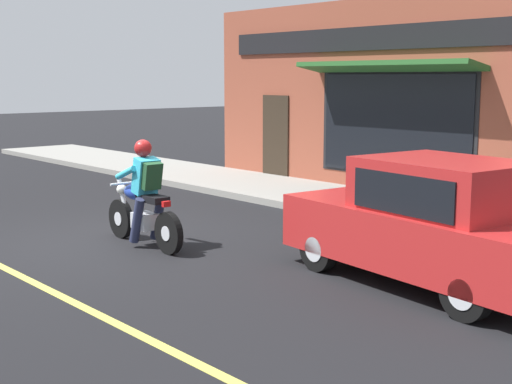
# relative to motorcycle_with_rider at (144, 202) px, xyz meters

# --- Properties ---
(ground_plane) EXTENTS (80.00, 80.00, 0.00)m
(ground_plane) POSITION_rel_motorcycle_with_rider_xyz_m (-0.32, 0.63, -0.68)
(ground_plane) COLOR black
(sidewalk_curb) EXTENTS (2.60, 22.00, 0.14)m
(sidewalk_curb) POSITION_rel_motorcycle_with_rider_xyz_m (4.98, 3.63, -0.61)
(sidewalk_curb) COLOR gray
(sidewalk_curb) RESTS_ON ground
(storefront_building) EXTENTS (1.25, 9.00, 4.20)m
(storefront_building) POSITION_rel_motorcycle_with_rider_xyz_m (6.50, 1.29, 1.43)
(storefront_building) COLOR brown
(storefront_building) RESTS_ON ground
(motorcycle_with_rider) EXTENTS (0.56, 2.02, 1.62)m
(motorcycle_with_rider) POSITION_rel_motorcycle_with_rider_xyz_m (0.00, 0.00, 0.00)
(motorcycle_with_rider) COLOR black
(motorcycle_with_rider) RESTS_ON ground
(car_hatchback) EXTENTS (2.05, 3.94, 1.57)m
(car_hatchback) POSITION_rel_motorcycle_with_rider_xyz_m (1.52, -4.07, 0.09)
(car_hatchback) COLOR black
(car_hatchback) RESTS_ON ground
(trash_bin) EXTENTS (0.56, 0.56, 0.98)m
(trash_bin) POSITION_rel_motorcycle_with_rider_xyz_m (5.52, -2.72, -0.04)
(trash_bin) COLOR #23512D
(trash_bin) RESTS_ON sidewalk_curb
(traffic_cone) EXTENTS (0.36, 0.36, 0.60)m
(traffic_cone) POSITION_rel_motorcycle_with_rider_xyz_m (5.83, -0.67, -0.25)
(traffic_cone) COLOR black
(traffic_cone) RESTS_ON sidewalk_curb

